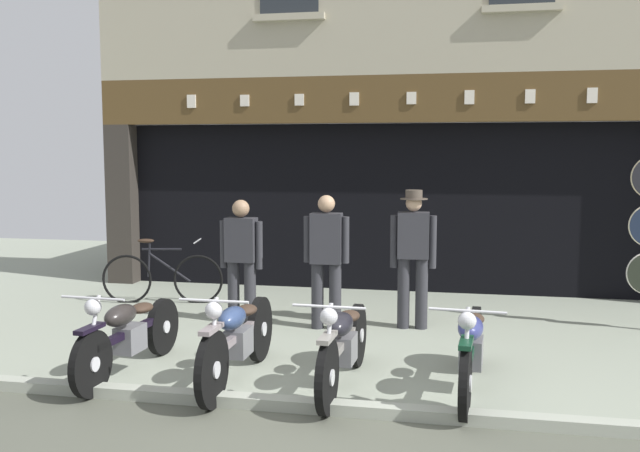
% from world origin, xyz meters
% --- Properties ---
extents(shop_facade, '(9.35, 4.42, 6.63)m').
position_xyz_m(shop_facade, '(0.00, 6.99, 1.77)').
color(shop_facade, black).
rests_on(shop_facade, ground).
extents(motorcycle_left, '(0.62, 1.96, 0.89)m').
position_xyz_m(motorcycle_left, '(-1.99, 0.69, 0.41)').
color(motorcycle_left, black).
rests_on(motorcycle_left, ground).
extents(motorcycle_center_left, '(0.62, 2.05, 0.93)m').
position_xyz_m(motorcycle_center_left, '(-0.87, 0.68, 0.43)').
color(motorcycle_center_left, black).
rests_on(motorcycle_center_left, ground).
extents(motorcycle_center, '(0.62, 1.99, 0.91)m').
position_xyz_m(motorcycle_center, '(0.13, 0.70, 0.42)').
color(motorcycle_center, black).
rests_on(motorcycle_center, ground).
extents(motorcycle_center_right, '(0.62, 2.05, 0.91)m').
position_xyz_m(motorcycle_center_right, '(1.28, 0.82, 0.42)').
color(motorcycle_center_right, black).
rests_on(motorcycle_center_right, ground).
extents(salesman_left, '(0.56, 0.25, 1.57)m').
position_xyz_m(salesman_left, '(-1.53, 2.87, 0.87)').
color(salesman_left, '#2D2D33').
rests_on(salesman_left, ground).
extents(shopkeeper_center, '(0.56, 0.25, 1.65)m').
position_xyz_m(shopkeeper_center, '(-0.43, 2.80, 0.91)').
color(shopkeeper_center, '#2D2D33').
rests_on(shopkeeper_center, ground).
extents(salesman_right, '(0.56, 0.33, 1.71)m').
position_xyz_m(salesman_right, '(0.61, 3.03, 0.95)').
color(salesman_right, '#2D2D33').
rests_on(salesman_right, ground).
extents(advert_board_near, '(0.67, 0.03, 0.91)m').
position_xyz_m(advert_board_near, '(-1.30, 5.40, 1.87)').
color(advert_board_near, beige).
extents(advert_board_far, '(0.65, 0.03, 0.91)m').
position_xyz_m(advert_board_far, '(-2.45, 5.40, 1.80)').
color(advert_board_far, silver).
extents(leaning_bicycle, '(1.72, 0.52, 0.95)m').
position_xyz_m(leaning_bicycle, '(-3.02, 3.78, 0.38)').
color(leaning_bicycle, black).
rests_on(leaning_bicycle, ground).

